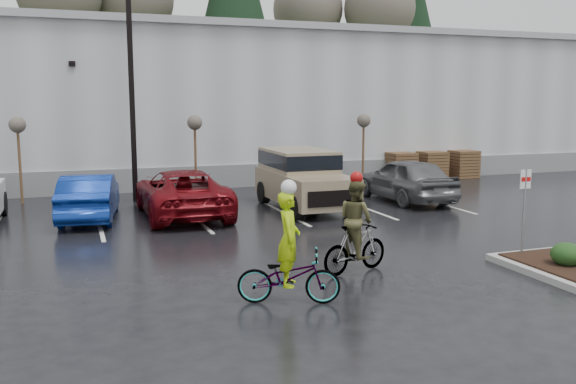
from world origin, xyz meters
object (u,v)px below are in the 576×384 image
object	(u,v)px
pallet_stack_a	(401,166)
fire_lane_sign	(524,202)
lamppost	(130,47)
pallet_stack_c	(463,164)
sapling_mid	(195,127)
car_grey	(405,179)
cyclist_olive	(355,236)
sapling_east	(364,124)
cyclist_hivis	(289,266)
car_blue	(90,197)
car_red	(182,193)
pallet_stack_b	(432,165)
sapling_west	(18,130)
suv_tan	(304,180)

from	to	relation	value
pallet_stack_a	fire_lane_sign	distance (m)	14.60
lamppost	pallet_stack_c	bearing A→B (deg)	7.13
sapling_mid	car_grey	size ratio (longest dim) A/B	0.66
pallet_stack_c	cyclist_olive	xyz separation A→B (m)	(-12.41, -13.41, 0.15)
lamppost	pallet_stack_c	size ratio (longest dim) A/B	6.83
sapling_east	pallet_stack_c	world-z (taller)	sapling_east
car_grey	cyclist_hivis	world-z (taller)	cyclist_hivis
car_grey	cyclist_olive	distance (m)	10.17
sapling_mid	car_blue	world-z (taller)	sapling_mid
sapling_mid	pallet_stack_c	bearing A→B (deg)	4.24
fire_lane_sign	lamppost	bearing A→B (deg)	123.46
car_red	car_grey	world-z (taller)	car_grey
lamppost	car_blue	size ratio (longest dim) A/B	2.06
sapling_mid	pallet_stack_a	bearing A→B (deg)	5.71
pallet_stack_a	car_blue	size ratio (longest dim) A/B	0.30
cyclist_olive	cyclist_hivis	bearing A→B (deg)	107.85
sapling_east	pallet_stack_c	distance (m)	6.42
fire_lane_sign	cyclist_hivis	world-z (taller)	cyclist_hivis
pallet_stack_b	sapling_west	bearing A→B (deg)	-176.86
pallet_stack_a	pallet_stack_c	xyz separation A→B (m)	(3.50, 0.00, 0.00)
fire_lane_sign	suv_tan	xyz separation A→B (m)	(-2.37, 8.24, -0.38)
fire_lane_sign	car_red	world-z (taller)	fire_lane_sign
pallet_stack_a	pallet_stack_b	distance (m)	1.70
car_blue	car_grey	xyz separation A→B (m)	(11.38, -0.18, 0.09)
pallet_stack_b	cyclist_hivis	bearing A→B (deg)	-130.49
sapling_west	car_grey	xyz separation A→B (m)	(13.66, -4.25, -1.90)
pallet_stack_a	car_red	bearing A→B (deg)	-154.38
fire_lane_sign	suv_tan	distance (m)	8.58
pallet_stack_a	cyclist_hivis	distance (m)	18.49
sapling_west	pallet_stack_b	distance (m)	18.34
pallet_stack_c	cyclist_hivis	distance (m)	20.76
cyclist_olive	car_grey	bearing A→B (deg)	-53.60
sapling_mid	car_red	world-z (taller)	sapling_mid
lamppost	pallet_stack_b	bearing A→B (deg)	8.02
fire_lane_sign	suv_tan	size ratio (longest dim) A/B	0.43
sapling_east	cyclist_hivis	world-z (taller)	sapling_east
sapling_east	suv_tan	distance (m)	6.68
pallet_stack_b	pallet_stack_c	bearing A→B (deg)	0.00
fire_lane_sign	car_grey	size ratio (longest dim) A/B	0.45
suv_tan	cyclist_olive	world-z (taller)	cyclist_olive
lamppost	car_red	distance (m)	6.11
car_blue	cyclist_hivis	size ratio (longest dim) A/B	1.91
sapling_east	suv_tan	size ratio (longest dim) A/B	0.63
sapling_east	car_grey	world-z (taller)	sapling_east
car_red	suv_tan	bearing A→B (deg)	178.40
car_blue	suv_tan	bearing A→B (deg)	-176.25
sapling_mid	sapling_east	distance (m)	7.50
sapling_mid	pallet_stack_c	xyz separation A→B (m)	(13.50, 1.00, -2.05)
car_blue	cyclist_olive	size ratio (longest dim) A/B	1.99
cyclist_olive	suv_tan	bearing A→B (deg)	-30.13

